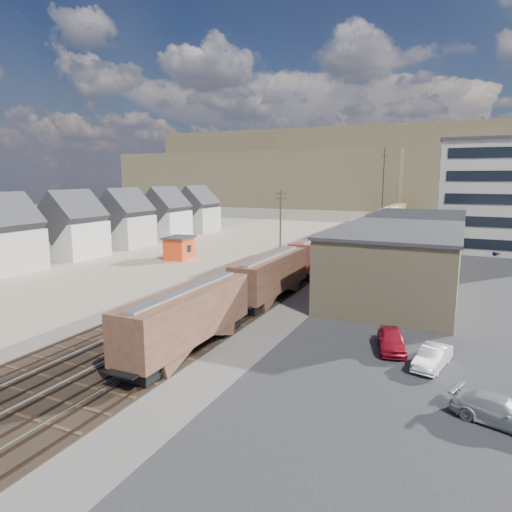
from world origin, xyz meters
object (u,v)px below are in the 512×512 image
at_px(parked_car_white, 433,358).
at_px(parked_car_red, 392,340).
at_px(utility_pole_north, 281,217).
at_px(parked_car_silver, 501,412).
at_px(maintenance_shed, 179,248).
at_px(parked_car_blue, 489,250).
at_px(freight_train, 355,232).

bearing_deg(parked_car_white, parked_car_red, 158.94).
distance_m(utility_pole_north, parked_car_silver, 59.75).
xyz_separation_m(utility_pole_north, maintenance_shed, (-9.47, -17.64, -3.52)).
relative_size(parked_car_silver, parked_car_blue, 0.85).
bearing_deg(utility_pole_north, parked_car_white, -57.31).
bearing_deg(parked_car_white, utility_pole_north, 135.49).
height_order(freight_train, maintenance_shed, freight_train).
bearing_deg(parked_car_blue, parked_car_white, -137.44).
distance_m(freight_train, parked_car_silver, 58.18).
relative_size(freight_train, maintenance_shed, 23.58).
height_order(maintenance_shed, parked_car_white, maintenance_shed).
bearing_deg(utility_pole_north, parked_car_silver, -57.48).
bearing_deg(maintenance_shed, parked_car_blue, 29.20).
bearing_deg(parked_car_white, maintenance_shed, 157.74).
height_order(parked_car_white, parked_car_blue, parked_car_blue).
distance_m(parked_car_white, parked_car_blue, 50.85).
relative_size(maintenance_shed, parked_car_white, 1.18).
distance_m(parked_car_red, parked_car_white, 3.51).
bearing_deg(parked_car_silver, parked_car_white, 49.36).
relative_size(freight_train, parked_car_white, 27.75).
bearing_deg(parked_car_white, freight_train, 121.07).
xyz_separation_m(utility_pole_north, parked_car_blue, (33.53, 6.39, -4.51)).
bearing_deg(parked_car_white, parked_car_blue, 96.97).
bearing_deg(utility_pole_north, freight_train, 19.93).
relative_size(parked_car_white, parked_car_silver, 0.89).
height_order(maintenance_shed, parked_car_silver, maintenance_shed).
bearing_deg(parked_car_blue, utility_pole_north, 149.18).
distance_m(freight_train, parked_car_blue, 21.41).
height_order(parked_car_silver, parked_car_blue, parked_car_blue).
bearing_deg(parked_car_silver, utility_pole_north, 50.65).
bearing_deg(freight_train, utility_pole_north, -160.07).
bearing_deg(parked_car_blue, freight_train, 143.59).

